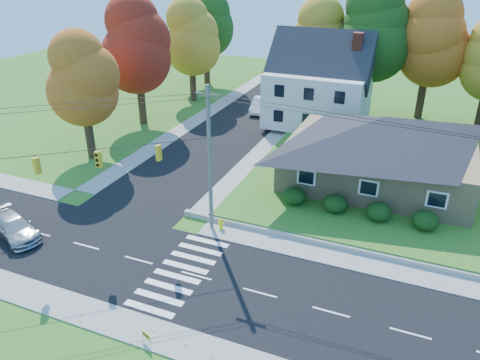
# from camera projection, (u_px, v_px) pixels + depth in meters

# --- Properties ---
(ground) EXTENTS (120.00, 120.00, 0.00)m
(ground) POSITION_uv_depth(u_px,v_px,m) (196.00, 276.00, 27.45)
(ground) COLOR #3D7923
(road_main) EXTENTS (90.00, 8.00, 0.02)m
(road_main) POSITION_uv_depth(u_px,v_px,m) (196.00, 276.00, 27.44)
(road_main) COLOR black
(road_main) RESTS_ON ground
(road_cross) EXTENTS (8.00, 44.00, 0.02)m
(road_cross) POSITION_uv_depth(u_px,v_px,m) (241.00, 123.00, 51.75)
(road_cross) COLOR black
(road_cross) RESTS_ON ground
(sidewalk_north) EXTENTS (90.00, 2.00, 0.08)m
(sidewalk_north) POSITION_uv_depth(u_px,v_px,m) (230.00, 233.00, 31.57)
(sidewalk_north) COLOR #9C9A90
(sidewalk_north) RESTS_ON ground
(sidewalk_south) EXTENTS (90.00, 2.00, 0.08)m
(sidewalk_south) POSITION_uv_depth(u_px,v_px,m) (150.00, 333.00, 23.29)
(sidewalk_south) COLOR #9C9A90
(sidewalk_south) RESTS_ON ground
(lawn) EXTENTS (30.00, 30.00, 0.50)m
(lawn) POSITION_uv_depth(u_px,v_px,m) (443.00, 169.00, 40.24)
(lawn) COLOR #3D7923
(lawn) RESTS_ON ground
(ranch_house) EXTENTS (14.60, 10.60, 5.40)m
(ranch_house) POSITION_uv_depth(u_px,v_px,m) (380.00, 149.00, 36.50)
(ranch_house) COLOR tan
(ranch_house) RESTS_ON lawn
(colonial_house) EXTENTS (10.40, 8.40, 9.60)m
(colonial_house) POSITION_uv_depth(u_px,v_px,m) (319.00, 85.00, 48.61)
(colonial_house) COLOR silver
(colonial_house) RESTS_ON lawn
(hedge_row) EXTENTS (10.70, 1.70, 1.27)m
(hedge_row) POSITION_uv_depth(u_px,v_px,m) (357.00, 207.00, 32.47)
(hedge_row) COLOR #163A10
(hedge_row) RESTS_ON lawn
(traffic_infrastructure) EXTENTS (38.10, 10.66, 10.00)m
(traffic_infrastructure) POSITION_uv_depth(u_px,v_px,m) (201.00, 188.00, 26.35)
(traffic_infrastructure) COLOR #666059
(traffic_infrastructure) RESTS_ON ground
(tree_lot_0) EXTENTS (6.72, 6.72, 12.51)m
(tree_lot_0) POSITION_uv_depth(u_px,v_px,m) (317.00, 38.00, 52.65)
(tree_lot_0) COLOR #3F2A19
(tree_lot_0) RESTS_ON lawn
(tree_lot_1) EXTENTS (7.84, 7.84, 14.60)m
(tree_lot_1) POSITION_uv_depth(u_px,v_px,m) (371.00, 31.00, 49.17)
(tree_lot_1) COLOR #3F2A19
(tree_lot_1) RESTS_ON lawn
(tree_lot_2) EXTENTS (7.28, 7.28, 13.56)m
(tree_lot_2) POSITION_uv_depth(u_px,v_px,m) (431.00, 39.00, 48.21)
(tree_lot_2) COLOR #3F2A19
(tree_lot_2) RESTS_ON lawn
(tree_west_0) EXTENTS (6.16, 6.16, 11.47)m
(tree_west_0) POSITION_uv_depth(u_px,v_px,m) (81.00, 81.00, 40.12)
(tree_west_0) COLOR #3F2A19
(tree_west_0) RESTS_ON ground
(tree_west_1) EXTENTS (7.28, 7.28, 13.56)m
(tree_west_1) POSITION_uv_depth(u_px,v_px,m) (136.00, 45.00, 48.17)
(tree_west_1) COLOR #3F2A19
(tree_west_1) RESTS_ON ground
(tree_west_2) EXTENTS (6.72, 6.72, 12.51)m
(tree_west_2) POSITION_uv_depth(u_px,v_px,m) (191.00, 37.00, 56.40)
(tree_west_2) COLOR #3F2A19
(tree_west_2) RESTS_ON ground
(tree_west_3) EXTENTS (7.84, 7.84, 14.60)m
(tree_west_3) POSITION_uv_depth(u_px,v_px,m) (205.00, 17.00, 63.14)
(tree_west_3) COLOR #3F2A19
(tree_west_3) RESTS_ON ground
(silver_sedan) EXTENTS (5.19, 3.57, 1.40)m
(silver_sedan) POSITION_uv_depth(u_px,v_px,m) (14.00, 227.00, 30.91)
(silver_sedan) COLOR #B1B1B1
(silver_sedan) RESTS_ON road_main
(white_car) EXTENTS (2.38, 5.11, 1.62)m
(white_car) POSITION_uv_depth(u_px,v_px,m) (260.00, 105.00, 55.16)
(white_car) COLOR white
(white_car) RESTS_ON road_cross
(fire_hydrant) EXTENTS (0.47, 0.37, 0.83)m
(fire_hydrant) POSITION_uv_depth(u_px,v_px,m) (221.00, 224.00, 31.91)
(fire_hydrant) COLOR #FFFD0C
(fire_hydrant) RESTS_ON ground
(yard_sign) EXTENTS (0.56, 0.24, 0.74)m
(yard_sign) POSITION_uv_depth(u_px,v_px,m) (146.00, 335.00, 22.49)
(yard_sign) COLOR black
(yard_sign) RESTS_ON ground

